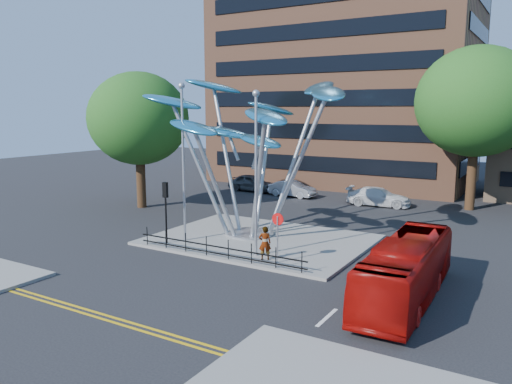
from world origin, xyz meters
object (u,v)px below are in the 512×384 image
Objects in this scene: no_entry_sign_island at (278,229)px; parked_car_mid at (292,189)px; street_lamp_left at (183,149)px; traffic_light_island at (166,199)px; street_lamp_right at (256,159)px; leaf_sculpture at (250,120)px; pedestrian at (265,243)px; parked_car_left at (252,183)px; parked_car_right at (379,197)px; tree_right at (477,102)px; red_bus at (406,270)px; tree_left at (139,119)px.

parked_car_mid is at bearing 114.56° from no_entry_sign_island.
street_lamp_left is 2.96m from traffic_light_island.
street_lamp_right is 18.92m from parked_car_mid.
traffic_light_island is (-2.93, -4.18, -4.26)m from leaf_sculpture.
leaf_sculpture is 1.45× the size of street_lamp_left.
street_lamp_left reaches higher than pedestrian.
street_lamp_right is (5.00, -0.50, -0.26)m from street_lamp_left.
parked_car_left is 0.94× the size of parked_car_right.
leaf_sculpture is 5.19× the size of no_entry_sign_island.
parked_car_left is (-5.58, 18.41, -1.83)m from traffic_light_island.
no_entry_sign_island is (7.00, 0.02, -0.80)m from traffic_light_island.
street_lamp_left is (-12.50, -18.50, -2.68)m from tree_right.
traffic_light_island is at bearing -116.57° from street_lamp_left.
red_bus is 23.96m from parked_car_mid.
parked_car_right is (6.62, 17.48, -1.90)m from traffic_light_island.
tree_right is 9.92m from parked_car_right.
street_lamp_left is 7.27m from pedestrian.
no_entry_sign_island is (1.50, -0.48, -3.28)m from street_lamp_right.
tree_left is 2.44× the size of parked_car_mid.
pedestrian is (3.32, -4.08, -5.88)m from leaf_sculpture.
street_lamp_left is at bearing 168.58° from red_bus.
tree_right is at bearing -78.82° from parked_car_right.
no_entry_sign_island reaches higher than parked_car_left.
no_entry_sign_island is at bearing 140.69° from pedestrian.
parked_car_right is at bearing -162.40° from tree_right.
parked_car_right is (6.12, 16.48, -4.64)m from street_lamp_left.
tree_right is at bearing 56.69° from leaf_sculpture.
tree_right is at bearing -142.37° from pedestrian.
leaf_sculpture is 1.53× the size of street_lamp_right.
street_lamp_right is 6.05m from traffic_light_island.
tree_right is 4.94× the size of no_entry_sign_island.
traffic_light_island is 13.63m from red_bus.
street_lamp_left is at bearing -170.08° from parked_car_mid.
parked_car_mid is (7.92, 10.19, -6.10)m from tree_left.
pedestrian is at bearing -25.89° from tree_left.
leaf_sculpture is 1.44× the size of red_bus.
tree_right is 1.38× the size of street_lamp_left.
parked_car_right is at bearing 91.26° from no_entry_sign_island.
parked_car_mid is at bearing 110.94° from street_lamp_right.
street_lamp_right is (14.50, -7.00, -1.70)m from tree_left.
traffic_light_island is (9.00, -7.50, -4.18)m from tree_left.
street_lamp_right is 3.39× the size of no_entry_sign_island.
parked_car_right is (7.69, -0.22, 0.02)m from parked_car_mid.
street_lamp_right reaches higher than red_bus.
street_lamp_left is 7.47m from no_entry_sign_island.
leaf_sculpture is 7.89m from pedestrian.
red_bus is 20.02m from parked_car_right.
red_bus is at bearing 135.79° from pedestrian.
tree_right is 0.95× the size of leaf_sculpture.
red_bus is at bearing -11.58° from no_entry_sign_island.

